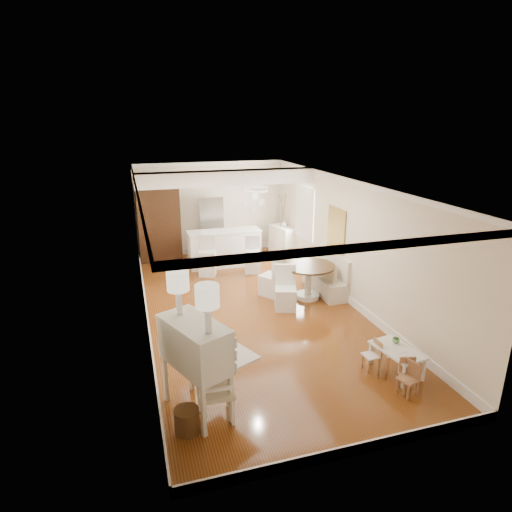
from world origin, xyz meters
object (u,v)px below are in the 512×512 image
kids_chair_b (371,355)px  sideboard (283,241)px  kids_table (396,360)px  bar_stool_right (252,255)px  slip_chair_far (272,275)px  bar_stool_left (207,256)px  kids_chair_a (408,379)px  breakfast_counter (225,248)px  fridge (223,226)px  dining_table (308,282)px  gustavian_armchair (215,390)px  wicker_basket (187,420)px  secretary_bureau (196,368)px  slip_chair_near (286,288)px  kids_chair_c (409,376)px  pantry_cabinet (159,222)px

kids_chair_b → sideboard: 6.34m
kids_table → bar_stool_right: (-0.93, 5.34, 0.29)m
slip_chair_far → bar_stool_left: (-1.22, 1.76, 0.04)m
kids_chair_a → sideboard: (0.56, 7.06, 0.20)m
kids_chair_b → breakfast_counter: breakfast_counter is taller
kids_table → fridge: (-1.32, 7.17, 0.68)m
kids_table → dining_table: 3.29m
sideboard → gustavian_armchair: bearing=-129.7°
wicker_basket → bar_stool_right: 6.32m
secretary_bureau → kids_table: 3.36m
kids_chair_a → sideboard: 7.08m
slip_chair_far → bar_stool_right: size_ratio=0.98×
wicker_basket → bar_stool_right: bar_stool_right is taller
wicker_basket → fridge: size_ratio=0.19×
slip_chair_near → fridge: 4.34m
kids_chair_b → sideboard: bearing=172.1°
gustavian_armchair → breakfast_counter: (1.58, 6.38, 0.05)m
secretary_bureau → kids_chair_b: secretary_bureau is taller
wicker_basket → kids_chair_b: bearing=11.0°
wicker_basket → breakfast_counter: 6.85m
gustavian_armchair → wicker_basket: gustavian_armchair is taller
wicker_basket → slip_chair_near: slip_chair_near is taller
slip_chair_near → bar_stool_left: (-1.25, 2.60, 0.05)m
secretary_bureau → kids_chair_c: secretary_bureau is taller
secretary_bureau → breakfast_counter: 6.41m
bar_stool_left → pantry_cabinet: bearing=140.6°
pantry_cabinet → wicker_basket: bearing=-92.3°
kids_chair_a → kids_chair_c: 0.09m
kids_table → pantry_cabinet: (-3.22, 7.20, 0.93)m
kids_chair_b → pantry_cabinet: bearing=-159.0°
fridge → kids_chair_c: bearing=-81.1°
kids_table → gustavian_armchair: bearing=-175.2°
kids_chair_a → gustavian_armchair: bearing=-112.7°
kids_chair_b → dining_table: bearing=175.4°
gustavian_armchair → breakfast_counter: breakfast_counter is taller
bar_stool_right → sideboard: bearing=58.1°
wicker_basket → kids_chair_c: 3.41m
slip_chair_near → fridge: bearing=113.0°
slip_chair_far → fridge: (-0.40, 3.45, 0.41)m
breakfast_counter → pantry_cabinet: 2.11m
bar_stool_right → slip_chair_far: bearing=-73.4°
secretary_bureau → slip_chair_near: (2.44, 2.91, -0.22)m
kids_table → kids_chair_a: (-0.18, -0.56, 0.05)m
kids_chair_a → bar_stool_left: bar_stool_left is taller
kids_chair_c → pantry_cabinet: size_ratio=0.23×
wicker_basket → breakfast_counter: breakfast_counter is taller
dining_table → breakfast_counter: bearing=115.4°
sideboard → bar_stool_left: bearing=-170.3°
bar_stool_right → kids_chair_b: bearing=-67.1°
kids_chair_a → secretary_bureau: bearing=-116.3°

